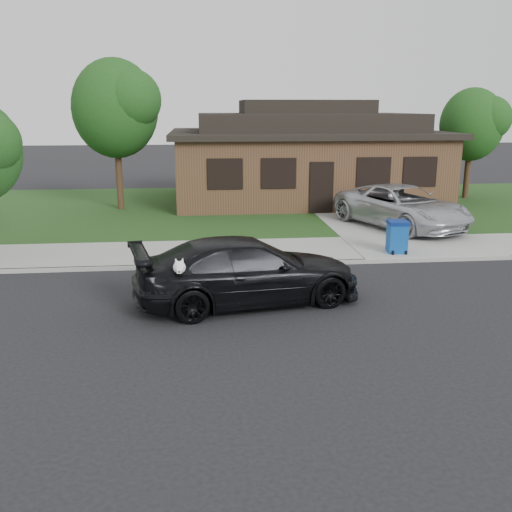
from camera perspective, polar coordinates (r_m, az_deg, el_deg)
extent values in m
plane|color=black|center=(13.10, -0.70, -5.22)|extent=(120.00, 120.00, 0.00)
cube|color=gray|center=(17.85, -2.12, 0.40)|extent=(60.00, 3.00, 0.12)
cube|color=gray|center=(16.41, -1.78, -0.88)|extent=(60.00, 0.12, 0.12)
cube|color=#193814|center=(25.67, -3.28, 4.78)|extent=(60.00, 13.00, 0.13)
cube|color=gray|center=(23.78, 11.69, 3.72)|extent=(4.50, 13.00, 0.14)
imported|color=black|center=(13.22, -0.82, -1.52)|extent=(5.63, 3.19, 1.54)
ellipsoid|color=white|center=(12.20, -7.63, -1.29)|extent=(0.34, 0.40, 0.30)
sphere|color=white|center=(11.95, -7.67, -1.13)|extent=(0.26, 0.26, 0.26)
cube|color=white|center=(11.84, -7.68, -1.51)|extent=(0.09, 0.12, 0.08)
sphere|color=black|center=(11.79, -7.69, -1.59)|extent=(0.04, 0.04, 0.04)
cone|color=white|center=(11.97, -8.00, -0.45)|extent=(0.11, 0.11, 0.14)
cone|color=white|center=(11.96, -7.37, -0.44)|extent=(0.11, 0.11, 0.14)
imported|color=#BABCC2|center=(21.76, 14.36, 4.82)|extent=(4.51, 6.10, 1.54)
cube|color=#0D4395|center=(17.92, 13.92, 1.71)|extent=(0.60, 0.60, 0.90)
cube|color=navy|center=(17.82, 14.02, 3.28)|extent=(0.65, 0.65, 0.10)
cylinder|color=black|center=(17.69, 13.53, 0.30)|extent=(0.06, 0.14, 0.14)
cylinder|color=black|center=(17.83, 14.74, 0.33)|extent=(0.06, 0.14, 0.14)
cube|color=#422B1C|center=(27.88, 4.82, 8.79)|extent=(12.00, 8.00, 3.00)
cube|color=black|center=(27.77, 4.89, 12.12)|extent=(12.60, 8.60, 0.25)
cube|color=black|center=(27.75, 4.92, 13.21)|extent=(10.00, 6.50, 0.80)
cube|color=black|center=(27.74, 4.95, 14.65)|extent=(6.00, 3.50, 0.60)
cube|color=black|center=(24.01, 6.55, 6.84)|extent=(1.00, 0.06, 2.10)
cube|color=black|center=(23.42, -3.12, 8.20)|extent=(1.30, 0.05, 1.10)
cube|color=black|center=(23.62, 2.28, 8.26)|extent=(1.30, 0.05, 1.10)
cube|color=black|center=(24.50, 11.68, 8.21)|extent=(1.30, 0.05, 1.10)
cube|color=black|center=(25.17, 16.07, 8.10)|extent=(1.30, 0.05, 1.10)
cylinder|color=#332114|center=(25.69, -13.48, 7.35)|extent=(0.28, 0.28, 2.48)
ellipsoid|color=#143811|center=(25.50, -13.90, 14.13)|extent=(3.60, 3.60, 4.14)
sphere|color=#26591E|center=(24.88, -12.43, 15.04)|extent=(2.52, 2.52, 2.52)
cylinder|color=#332114|center=(29.98, 20.32, 7.41)|extent=(0.28, 0.28, 2.03)
ellipsoid|color=#143811|center=(29.81, 20.76, 12.19)|extent=(3.00, 3.00, 3.45)
sphere|color=#26591E|center=(29.67, 22.26, 12.63)|extent=(2.10, 2.10, 2.10)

